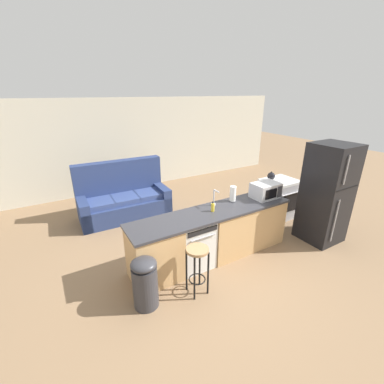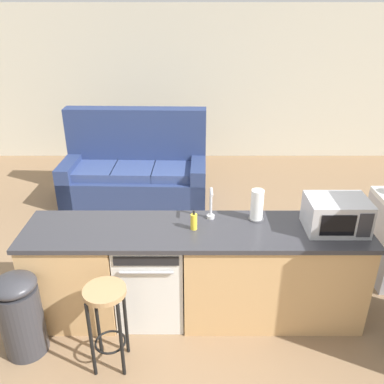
{
  "view_description": "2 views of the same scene",
  "coord_description": "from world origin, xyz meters",
  "px_view_note": "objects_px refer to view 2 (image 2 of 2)",
  "views": [
    {
      "loc": [
        -2.11,
        -3.12,
        2.75
      ],
      "look_at": [
        0.18,
        0.77,
        0.97
      ],
      "focal_mm": 24.0,
      "sensor_mm": 36.0,
      "label": 1
    },
    {
      "loc": [
        0.11,
        -2.96,
        2.66
      ],
      "look_at": [
        0.1,
        0.26,
        1.12
      ],
      "focal_mm": 38.0,
      "sensor_mm": 36.0,
      "label": 2
    }
  ],
  "objects_px": {
    "microwave": "(338,215)",
    "trash_bin": "(22,314)",
    "paper_towel_roll": "(258,205)",
    "couch": "(137,172)",
    "soap_bottle": "(195,221)",
    "bar_stool": "(108,311)",
    "dishwasher": "(152,275)"
  },
  "relations": [
    {
      "from": "dishwasher",
      "to": "soap_bottle",
      "type": "bearing_deg",
      "value": 0.55
    },
    {
      "from": "soap_bottle",
      "to": "couch",
      "type": "height_order",
      "value": "couch"
    },
    {
      "from": "bar_stool",
      "to": "trash_bin",
      "type": "relative_size",
      "value": 1.0
    },
    {
      "from": "paper_towel_roll",
      "to": "couch",
      "type": "height_order",
      "value": "couch"
    },
    {
      "from": "microwave",
      "to": "couch",
      "type": "xyz_separation_m",
      "value": [
        -2.01,
        2.45,
        -0.65
      ]
    },
    {
      "from": "microwave",
      "to": "couch",
      "type": "distance_m",
      "value": 3.23
    },
    {
      "from": "trash_bin",
      "to": "couch",
      "type": "bearing_deg",
      "value": 78.96
    },
    {
      "from": "microwave",
      "to": "bar_stool",
      "type": "height_order",
      "value": "microwave"
    },
    {
      "from": "bar_stool",
      "to": "couch",
      "type": "height_order",
      "value": "couch"
    },
    {
      "from": "microwave",
      "to": "couch",
      "type": "relative_size",
      "value": 0.25
    },
    {
      "from": "soap_bottle",
      "to": "dishwasher",
      "type": "bearing_deg",
      "value": -179.45
    },
    {
      "from": "soap_bottle",
      "to": "couch",
      "type": "bearing_deg",
      "value": 108.57
    },
    {
      "from": "bar_stool",
      "to": "soap_bottle",
      "type": "bearing_deg",
      "value": 42.04
    },
    {
      "from": "paper_towel_roll",
      "to": "trash_bin",
      "type": "bearing_deg",
      "value": -162.28
    },
    {
      "from": "couch",
      "to": "paper_towel_roll",
      "type": "bearing_deg",
      "value": -59.02
    },
    {
      "from": "dishwasher",
      "to": "paper_towel_roll",
      "type": "bearing_deg",
      "value": 10.23
    },
    {
      "from": "paper_towel_roll",
      "to": "bar_stool",
      "type": "distance_m",
      "value": 1.51
    },
    {
      "from": "soap_bottle",
      "to": "couch",
      "type": "relative_size",
      "value": 0.09
    },
    {
      "from": "microwave",
      "to": "trash_bin",
      "type": "relative_size",
      "value": 0.68
    },
    {
      "from": "microwave",
      "to": "trash_bin",
      "type": "bearing_deg",
      "value": -170.08
    },
    {
      "from": "microwave",
      "to": "bar_stool",
      "type": "distance_m",
      "value": 2.0
    },
    {
      "from": "bar_stool",
      "to": "paper_towel_roll",
      "type": "bearing_deg",
      "value": 32.11
    },
    {
      "from": "microwave",
      "to": "couch",
      "type": "bearing_deg",
      "value": 129.28
    },
    {
      "from": "paper_towel_roll",
      "to": "microwave",
      "type": "bearing_deg",
      "value": -14.89
    },
    {
      "from": "paper_towel_roll",
      "to": "trash_bin",
      "type": "xyz_separation_m",
      "value": [
        -1.94,
        -0.62,
        -0.66
      ]
    },
    {
      "from": "soap_bottle",
      "to": "bar_stool",
      "type": "xyz_separation_m",
      "value": [
        -0.66,
        -0.59,
        -0.44
      ]
    },
    {
      "from": "microwave",
      "to": "soap_bottle",
      "type": "relative_size",
      "value": 2.84
    },
    {
      "from": "microwave",
      "to": "soap_bottle",
      "type": "height_order",
      "value": "microwave"
    },
    {
      "from": "dishwasher",
      "to": "trash_bin",
      "type": "height_order",
      "value": "dishwasher"
    },
    {
      "from": "microwave",
      "to": "soap_bottle",
      "type": "xyz_separation_m",
      "value": [
        -1.18,
        0.0,
        -0.07
      ]
    },
    {
      "from": "microwave",
      "to": "trash_bin",
      "type": "xyz_separation_m",
      "value": [
        -2.57,
        -0.45,
        -0.66
      ]
    },
    {
      "from": "bar_stool",
      "to": "couch",
      "type": "relative_size",
      "value": 0.37
    }
  ]
}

